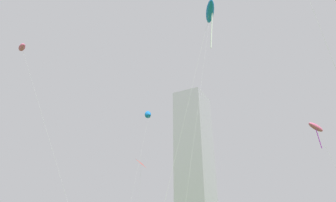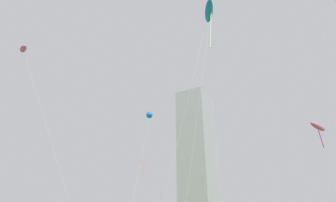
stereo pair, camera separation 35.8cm
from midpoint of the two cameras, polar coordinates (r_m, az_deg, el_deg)
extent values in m
cylinder|color=silver|center=(34.16, -24.98, -7.24)|extent=(4.74, 9.44, 22.45)
ellipsoid|color=#E5598C|center=(38.85, -29.71, 10.26)|extent=(2.59, 1.39, 1.15)
ellipsoid|color=#E5598C|center=(38.66, 31.04, -4.96)|extent=(1.82, 3.57, 1.06)
cylinder|color=purple|center=(38.25, 31.55, -7.14)|extent=(0.18, 0.42, 2.50)
cylinder|color=silver|center=(19.92, 4.27, -2.98)|extent=(5.30, 0.89, 19.15)
ellipsoid|color=blue|center=(24.55, 9.68, 19.34)|extent=(2.45, 3.80, 1.68)
cylinder|color=white|center=(23.17, 10.06, 15.69)|extent=(0.64, 0.42, 3.48)
cylinder|color=silver|center=(43.18, -6.25, -14.82)|extent=(1.87, 2.68, 19.37)
cone|color=blue|center=(46.27, -3.75, -3.11)|extent=(1.66, 1.68, 1.53)
cylinder|color=silver|center=(21.14, 31.87, 13.01)|extent=(1.42, 5.24, 27.67)
cylinder|color=silver|center=(50.92, -5.83, -20.79)|extent=(2.78, 3.09, 11.60)
pyramid|color=red|center=(49.63, -5.44, -13.90)|extent=(2.23, 1.98, 1.53)
cylinder|color=silver|center=(31.10, 8.04, 4.86)|extent=(3.93, 5.04, 34.99)
cube|color=#939399|center=(149.45, 6.81, -11.65)|extent=(19.14, 23.31, 72.72)
camera|label=1|loc=(0.18, -89.62, -0.18)|focal=26.91mm
camera|label=2|loc=(0.18, 90.38, 0.18)|focal=26.91mm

